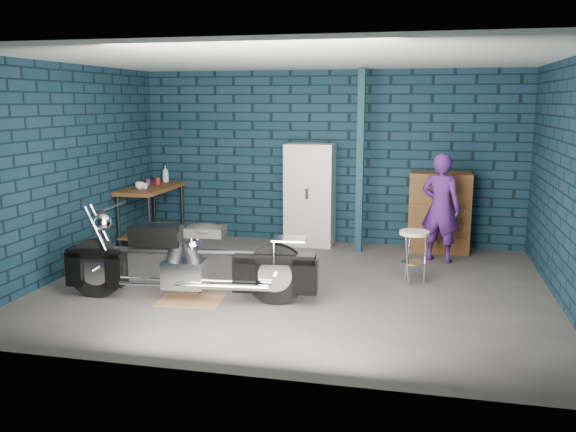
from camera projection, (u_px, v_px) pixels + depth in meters
name	position (u px, v px, depth m)	size (l,w,h in m)	color
ground	(295.00, 286.00, 7.42)	(6.00, 6.00, 0.00)	#52504D
room_walls	(305.00, 127.00, 7.60)	(6.02, 5.01, 2.71)	#0E2530
support_post	(360.00, 162.00, 8.92)	(0.10, 0.10, 2.70)	#122A39
workbench	(152.00, 215.00, 9.58)	(0.60, 1.40, 0.91)	brown
drip_mat	(191.00, 300.00, 6.90)	(0.72, 0.54, 0.01)	#8E613E
motorcycle	(189.00, 254.00, 6.80)	(2.45, 0.66, 1.08)	black
person	(441.00, 208.00, 8.48)	(0.56, 0.37, 1.53)	#471C69
storage_bin	(156.00, 234.00, 9.69)	(0.48, 0.34, 0.30)	gray
locker	(310.00, 195.00, 9.47)	(0.74, 0.53, 1.58)	beige
tool_chest	(439.00, 212.00, 9.08)	(0.89, 0.49, 1.19)	brown
shop_stool	(413.00, 257.00, 7.50)	(0.36, 0.36, 0.66)	beige
cup_a	(140.00, 186.00, 9.22)	(0.14, 0.14, 0.11)	beige
cup_b	(145.00, 186.00, 9.27)	(0.09, 0.09, 0.08)	beige
mug_purple	(148.00, 182.00, 9.67)	(0.07, 0.07, 0.10)	#5E1C70
mug_red	(158.00, 181.00, 9.72)	(0.08, 0.08, 0.11)	maroon
bottle	(166.00, 174.00, 10.01)	(0.11, 0.11, 0.27)	gray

